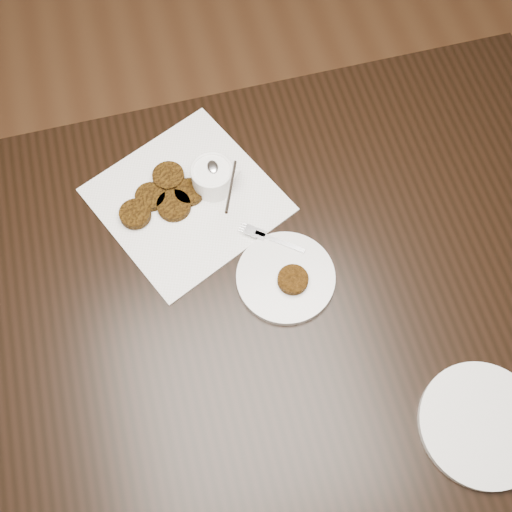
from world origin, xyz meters
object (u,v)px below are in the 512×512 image
at_px(table, 249,353).
at_px(sauce_ramekin, 211,169).
at_px(napkin, 187,200).
at_px(plate_empty, 482,425).
at_px(plate_with_patty, 286,276).

xyz_separation_m(table, sauce_ramekin, (-0.00, 0.26, 0.44)).
relative_size(table, napkin, 4.68).
bearing_deg(napkin, sauce_ramekin, 18.08).
xyz_separation_m(sauce_ramekin, plate_empty, (0.34, -0.59, -0.06)).
bearing_deg(sauce_ramekin, napkin, -161.92).
distance_m(sauce_ramekin, plate_with_patty, 0.26).
bearing_deg(plate_empty, napkin, 125.23).
xyz_separation_m(napkin, plate_empty, (0.40, -0.57, 0.01)).
xyz_separation_m(napkin, sauce_ramekin, (0.06, 0.02, 0.06)).
distance_m(table, napkin, 0.45).
bearing_deg(sauce_ramekin, plate_empty, -59.84).
relative_size(napkin, plate_with_patty, 1.71).
distance_m(sauce_ramekin, plate_empty, 0.68).
bearing_deg(plate_empty, plate_with_patty, 125.88).
bearing_deg(sauce_ramekin, table, -88.95).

